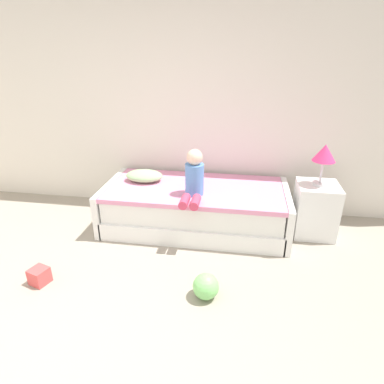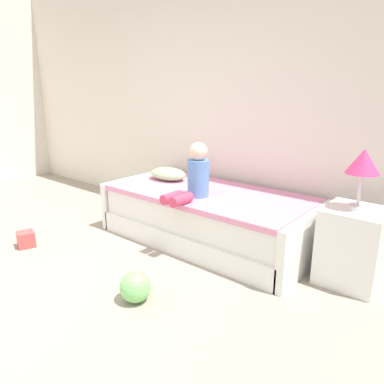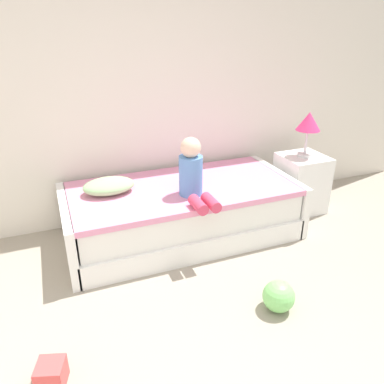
# 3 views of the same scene
# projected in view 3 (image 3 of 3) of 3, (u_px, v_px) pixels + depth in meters

# --- Properties ---
(wall_rear) EXTENTS (7.20, 0.10, 2.90)m
(wall_rear) POSITION_uv_depth(u_px,v_px,m) (110.00, 71.00, 3.33)
(wall_rear) COLOR silver
(wall_rear) RESTS_ON ground
(bed) EXTENTS (2.11, 1.00, 0.50)m
(bed) POSITION_uv_depth(u_px,v_px,m) (182.00, 211.00, 3.48)
(bed) COLOR white
(bed) RESTS_ON ground
(nightstand) EXTENTS (0.44, 0.44, 0.60)m
(nightstand) POSITION_uv_depth(u_px,v_px,m) (301.00, 183.00, 3.95)
(nightstand) COLOR white
(nightstand) RESTS_ON ground
(table_lamp) EXTENTS (0.24, 0.24, 0.45)m
(table_lamp) POSITION_uv_depth(u_px,v_px,m) (309.00, 124.00, 3.68)
(table_lamp) COLOR silver
(table_lamp) RESTS_ON nightstand
(child_figure) EXTENTS (0.20, 0.51, 0.50)m
(child_figure) POSITION_uv_depth(u_px,v_px,m) (193.00, 174.00, 3.10)
(child_figure) COLOR #598CD1
(child_figure) RESTS_ON bed
(pillow) EXTENTS (0.44, 0.30, 0.13)m
(pillow) POSITION_uv_depth(u_px,v_px,m) (109.00, 186.00, 3.22)
(pillow) COLOR #99CC8C
(pillow) RESTS_ON bed
(toy_ball) EXTENTS (0.23, 0.23, 0.23)m
(toy_ball) POSITION_uv_depth(u_px,v_px,m) (279.00, 296.00, 2.60)
(toy_ball) COLOR #7FD872
(toy_ball) RESTS_ON ground
(toy_block) EXTENTS (0.19, 0.19, 0.15)m
(toy_block) POSITION_uv_depth(u_px,v_px,m) (51.00, 374.00, 2.07)
(toy_block) COLOR #E54C4C
(toy_block) RESTS_ON ground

